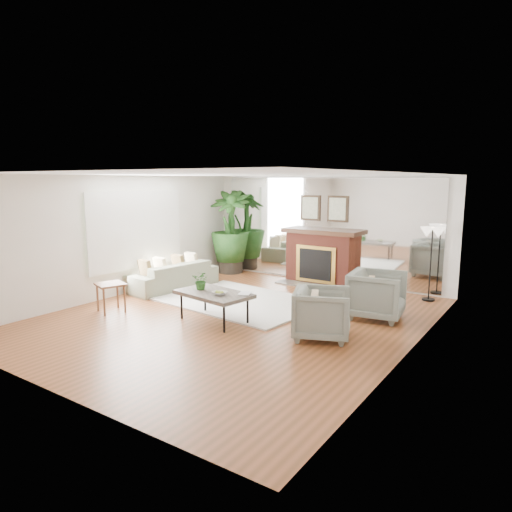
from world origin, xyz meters
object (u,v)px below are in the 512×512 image
Objects in this scene: potted_ficus at (230,229)px; floor_lamp at (432,238)px; armchair_back at (377,295)px; armchair_front at (322,313)px; fireplace at (319,256)px; sofa at (173,276)px; coffee_table at (214,295)px; side_table at (111,288)px.

floor_lamp is at bearing -0.00° from potted_ficus.
armchair_back reaches higher than armchair_front.
fireplace is 2.61m from floor_lamp.
fireplace is 2.22× the size of armchair_back.
armchair_back is at bearing -105.10° from floor_lamp.
fireplace is at bearing 3.66° from potted_ficus.
armchair_back reaches higher than sofa.
floor_lamp is at bearing 52.39° from coffee_table.
floor_lamp reaches higher than armchair_front.
fireplace reaches higher than armchair_back.
sofa is at bearing 87.18° from armchair_back.
sofa is 4.53m from armchair_back.
potted_ficus is (-0.37, 4.11, 0.70)m from side_table.
potted_ficus reaches higher than sofa.
armchair_front is at bearing 9.14° from coffee_table.
floor_lamp is (4.65, 4.11, 0.82)m from side_table.
armchair_back is 1.53× the size of side_table.
fireplace is at bearing 39.14° from armchair_back.
potted_ficus is 1.45× the size of floor_lamp.
armchair_back is at bearing -35.74° from armchair_front.
armchair_front is 0.58× the size of floor_lamp.
side_table is at bearing -116.39° from fireplace.
fireplace is 1.00× the size of sofa.
floor_lamp is at bearing -3.60° from fireplace.
armchair_front is (1.71, -3.37, -0.27)m from fireplace.
fireplace is 2.81m from armchair_back.
floor_lamp is at bearing -23.24° from armchair_back.
potted_ficus is at bearing -171.96° from sofa.
fireplace is 4.77m from side_table.
coffee_table is 0.94× the size of floor_lamp.
fireplace reaches higher than sofa.
armchair_back is (2.23, 1.77, -0.06)m from coffee_table.
side_table is at bearing 80.77° from armchair_front.
armchair_front is at bearing -104.24° from floor_lamp.
armchair_front is (-0.34, -1.47, -0.03)m from armchair_back.
potted_ficus reaches higher than side_table.
fireplace is 1.38× the size of floor_lamp.
sofa is at bearing -89.04° from potted_ficus.
sofa reaches higher than coffee_table.
coffee_table is 0.68× the size of sofa.
coffee_table is 4.26m from potted_ficus.
coffee_table is 2.03m from side_table.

